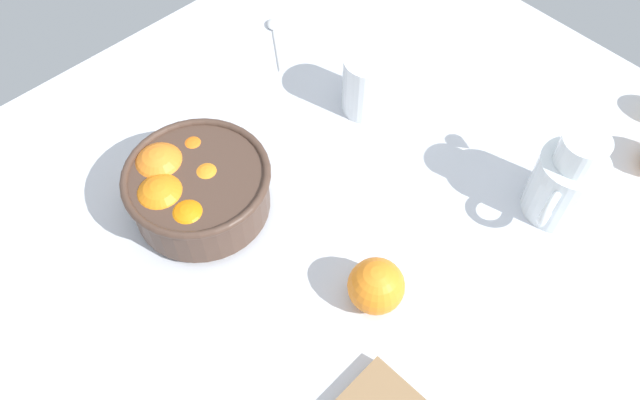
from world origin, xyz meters
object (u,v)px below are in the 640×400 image
juice_glass (368,86)px  loose_orange_1 (376,286)px  juice_pitcher (565,184)px  spoon (275,35)px  fruit_bowl (193,189)px

juice_glass → loose_orange_1: size_ratio=1.36×
juice_pitcher → juice_glass: juice_pitcher is taller
loose_orange_1 → juice_pitcher: bearing=-14.4°
loose_orange_1 → spoon: size_ratio=0.63×
juice_pitcher → loose_orange_1: bearing=165.6°
juice_pitcher → juice_glass: (-5.74, 34.67, -1.08)cm
juice_pitcher → loose_orange_1: 32.45cm
juice_pitcher → spoon: juice_pitcher is taller
juice_glass → spoon: size_ratio=0.85×
fruit_bowl → juice_glass: size_ratio=2.02×
loose_orange_1 → spoon: (25.87, 51.11, -3.50)cm
fruit_bowl → spoon: (34.61, 21.97, -4.79)cm
fruit_bowl → juice_glass: bearing=-4.2°
spoon → juice_pitcher: bearing=-84.7°
fruit_bowl → loose_orange_1: (8.75, -29.14, -1.29)cm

